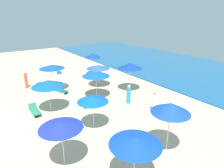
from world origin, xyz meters
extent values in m
plane|color=beige|center=(0.00, 0.00, 0.00)|extent=(60.00, 60.00, 0.00)
cube|color=#1D5A8F|center=(0.00, 22.05, 0.06)|extent=(60.00, 15.89, 0.12)
cylinder|color=silver|center=(2.82, 4.63, 0.91)|extent=(0.05, 0.05, 1.82)
cone|color=#0E5AB3|center=(2.82, 4.63, 2.02)|extent=(2.01, 2.01, 0.41)
cube|color=silver|center=(1.88, 3.28, 0.09)|extent=(1.16, 0.07, 0.19)
cube|color=silver|center=(1.90, 3.86, 0.09)|extent=(1.16, 0.07, 0.19)
cube|color=silver|center=(1.89, 3.57, 0.22)|extent=(1.31, 0.71, 0.06)
cube|color=silver|center=(1.29, 3.59, 0.41)|extent=(0.37, 0.65, 0.43)
cube|color=silver|center=(1.98, 3.45, 0.12)|extent=(1.25, 0.07, 0.24)
cube|color=silver|center=(1.99, 3.96, 0.12)|extent=(1.25, 0.07, 0.24)
cube|color=silver|center=(1.98, 3.71, 0.27)|extent=(1.40, 0.63, 0.06)
cube|color=silver|center=(1.34, 3.72, 0.49)|extent=(0.36, 0.57, 0.45)
cylinder|color=silver|center=(7.18, 6.69, 1.15)|extent=(0.05, 0.05, 2.29)
cone|color=blue|center=(7.18, 6.69, 2.57)|extent=(2.03, 2.03, 0.55)
cylinder|color=silver|center=(-1.22, 3.12, 0.97)|extent=(0.05, 0.05, 1.95)
cone|color=#1157B4|center=(-1.22, 3.12, 2.19)|extent=(2.46, 2.46, 0.48)
cube|color=silver|center=(-1.04, 1.65, 0.12)|extent=(1.17, 0.06, 0.24)
cube|color=silver|center=(-1.05, 2.16, 0.12)|extent=(1.17, 0.06, 0.24)
cube|color=#2B7D61|center=(-1.05, 1.91, 0.27)|extent=(1.31, 0.63, 0.06)
cube|color=#2B7D61|center=(-1.65, 1.89, 0.48)|extent=(0.28, 0.58, 0.43)
cylinder|color=silver|center=(7.80, 3.79, 0.99)|extent=(0.05, 0.05, 1.98)
cone|color=blue|center=(7.80, 3.79, 2.17)|extent=(2.23, 2.23, 0.38)
cylinder|color=silver|center=(-1.33, 7.33, 0.99)|extent=(0.05, 0.05, 1.97)
cone|color=blue|center=(-1.33, 7.33, 2.15)|extent=(2.43, 2.43, 0.36)
cylinder|color=silver|center=(-5.17, 4.79, 1.09)|extent=(0.05, 0.05, 2.19)
cone|color=#124DB0|center=(-5.17, 4.79, 2.37)|extent=(2.39, 2.39, 0.37)
cube|color=silver|center=(-3.93, 4.83, 0.10)|extent=(1.16, 0.54, 0.20)
cube|color=silver|center=(-4.13, 5.29, 0.10)|extent=(1.16, 0.54, 0.20)
cube|color=#196668|center=(-4.03, 5.06, 0.23)|extent=(1.51, 1.10, 0.06)
cube|color=#196668|center=(-4.62, 4.80, 0.44)|extent=(0.58, 0.67, 0.44)
cube|color=silver|center=(-5.64, 3.67, 0.11)|extent=(1.10, 0.40, 0.22)
cube|color=silver|center=(-5.80, 4.15, 0.11)|extent=(1.10, 0.40, 0.22)
cube|color=#287075|center=(-5.72, 3.91, 0.25)|extent=(1.40, 0.97, 0.06)
cube|color=#287075|center=(-6.28, 3.72, 0.45)|extent=(0.51, 0.65, 0.43)
cylinder|color=silver|center=(-3.64, 8.95, 0.94)|extent=(0.05, 0.05, 1.87)
cone|color=blue|center=(-3.64, 8.95, 2.06)|extent=(2.38, 2.38, 0.36)
cylinder|color=silver|center=(4.95, 1.71, 1.03)|extent=(0.05, 0.05, 2.05)
cone|color=#1E31BB|center=(4.95, 1.71, 2.24)|extent=(2.08, 2.08, 0.38)
cylinder|color=silver|center=(-7.43, 10.47, 1.07)|extent=(0.05, 0.05, 2.14)
cone|color=#123ABE|center=(-7.43, 10.47, 2.41)|extent=(1.94, 1.94, 0.54)
cube|color=silver|center=(-6.42, 10.24, 0.12)|extent=(1.21, 0.14, 0.23)
cube|color=silver|center=(-6.38, 10.75, 0.12)|extent=(1.21, 0.14, 0.23)
cube|color=#0F6F59|center=(-6.40, 10.49, 0.26)|extent=(1.39, 0.70, 0.06)
cube|color=#0F6F59|center=(-7.02, 10.54, 0.50)|extent=(0.41, 0.59, 0.50)
cylinder|color=silver|center=(-0.91, 10.81, 1.11)|extent=(0.05, 0.05, 2.21)
cone|color=#1235B1|center=(-0.91, 10.81, 2.47)|extent=(2.31, 2.31, 0.50)
cylinder|color=#F3563A|center=(-7.35, 2.75, 0.75)|extent=(0.42, 0.42, 1.50)
sphere|color=beige|center=(-7.35, 2.75, 1.61)|extent=(0.25, 0.25, 0.25)
cylinder|color=#249ABA|center=(1.35, 8.83, 0.68)|extent=(0.46, 0.46, 1.37)
sphere|color=beige|center=(1.35, 8.83, 1.48)|extent=(0.24, 0.24, 0.24)
cylinder|color=white|center=(3.52, 9.52, 0.69)|extent=(0.48, 0.48, 1.37)
sphere|color=tan|center=(3.52, 9.52, 1.48)|extent=(0.24, 0.24, 0.24)
sphere|color=yellow|center=(0.19, 5.36, 0.19)|extent=(0.38, 0.38, 0.38)
cube|color=blue|center=(-10.15, 7.18, 0.17)|extent=(0.40, 0.57, 0.34)
camera|label=1|loc=(12.78, -0.89, 7.05)|focal=31.45mm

